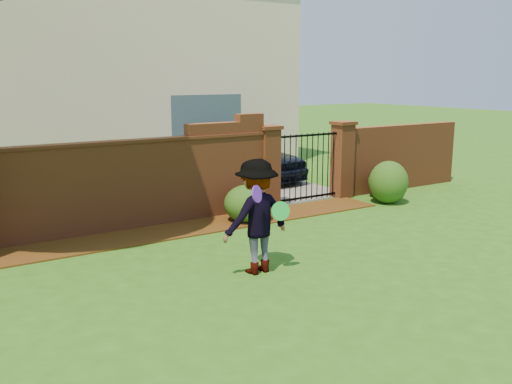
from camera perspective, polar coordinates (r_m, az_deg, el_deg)
ground at (r=8.35m, az=2.81°, el=-9.09°), size 80.00×80.00×0.01m
mulch_bed at (r=10.74m, az=-11.82°, el=-4.43°), size 11.10×1.08×0.03m
brick_wall at (r=10.85m, az=-18.51°, el=0.31°), size 8.70×0.31×2.16m
brick_wall_return at (r=15.35m, az=14.40°, el=3.47°), size 4.00×0.25×1.70m
pillar_left at (r=12.62m, az=1.24°, el=2.60°), size 0.50×0.50×1.88m
pillar_right at (r=13.95m, az=8.78°, el=3.34°), size 0.50×0.50×1.88m
iron_gate at (r=13.27m, az=5.19°, el=2.56°), size 1.78×0.03×1.60m
driveway at (r=16.71m, az=-3.28°, el=1.54°), size 3.20×8.00×0.01m
house at (r=19.16m, az=-16.13°, el=11.90°), size 12.40×6.40×6.30m
car at (r=16.18m, az=-0.35°, el=3.70°), size 1.98×4.22×1.40m
shrub_left at (r=11.50m, az=-0.93°, el=-1.20°), size 0.95×0.95×0.77m
shrub_middle at (r=13.56m, az=13.33°, el=0.98°), size 0.92×0.92×1.01m
shrub_right at (r=14.22m, az=13.04°, el=0.97°), size 0.85×0.85×0.76m
man at (r=8.44m, az=0.17°, el=-2.56°), size 1.18×0.73×1.75m
frisbee_purple at (r=7.93m, az=0.09°, el=-0.20°), size 0.26×0.19×0.25m
frisbee_green at (r=8.38m, az=2.51°, el=-1.94°), size 0.30×0.14×0.29m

